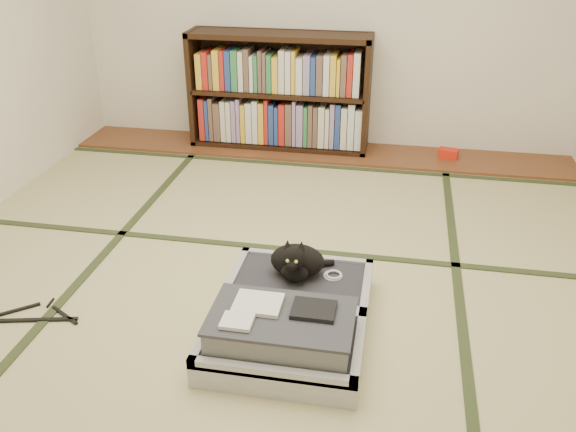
# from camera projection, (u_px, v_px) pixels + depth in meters

# --- Properties ---
(floor) EXTENTS (4.50, 4.50, 0.00)m
(floor) POSITION_uv_depth(u_px,v_px,m) (267.00, 286.00, 3.24)
(floor) COLOR #BDB87E
(floor) RESTS_ON ground
(wood_strip) EXTENTS (4.00, 0.50, 0.02)m
(wood_strip) POSITION_uv_depth(u_px,v_px,m) (319.00, 151.00, 4.98)
(wood_strip) COLOR brown
(wood_strip) RESTS_ON ground
(red_item) EXTENTS (0.17, 0.12, 0.07)m
(red_item) POSITION_uv_depth(u_px,v_px,m) (448.00, 153.00, 4.82)
(red_item) COLOR red
(red_item) RESTS_ON wood_strip
(tatami_borders) EXTENTS (4.00, 4.50, 0.01)m
(tatami_borders) POSITION_uv_depth(u_px,v_px,m) (284.00, 241.00, 3.67)
(tatami_borders) COLOR #2D381E
(tatami_borders) RESTS_ON ground
(bookcase) EXTENTS (1.45, 0.33, 0.93)m
(bookcase) POSITION_uv_depth(u_px,v_px,m) (279.00, 94.00, 4.90)
(bookcase) COLOR black
(bookcase) RESTS_ON wood_strip
(suitcase) EXTENTS (0.71, 0.94, 0.28)m
(suitcase) POSITION_uv_depth(u_px,v_px,m) (289.00, 318.00, 2.82)
(suitcase) COLOR #BBBCC0
(suitcase) RESTS_ON floor
(cat) EXTENTS (0.31, 0.32, 0.25)m
(cat) POSITION_uv_depth(u_px,v_px,m) (297.00, 261.00, 3.02)
(cat) COLOR black
(cat) RESTS_ON suitcase
(cable_coil) EXTENTS (0.10, 0.10, 0.02)m
(cable_coil) POSITION_uv_depth(u_px,v_px,m) (333.00, 275.00, 3.07)
(cable_coil) COLOR white
(cable_coil) RESTS_ON suitcase
(hanger) EXTENTS (0.43, 0.24, 0.01)m
(hanger) POSITION_uv_depth(u_px,v_px,m) (38.00, 316.00, 2.99)
(hanger) COLOR black
(hanger) RESTS_ON floor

